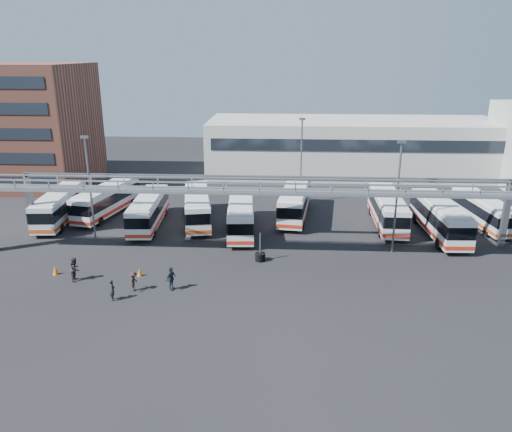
# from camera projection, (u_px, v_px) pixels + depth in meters

# --- Properties ---
(ground) EXTENTS (140.00, 140.00, 0.00)m
(ground) POSITION_uv_depth(u_px,v_px,m) (257.00, 282.00, 39.61)
(ground) COLOR black
(ground) RESTS_ON ground
(gantry) EXTENTS (51.40, 5.15, 7.10)m
(gantry) POSITION_uv_depth(u_px,v_px,m) (261.00, 195.00, 43.46)
(gantry) COLOR gray
(gantry) RESTS_ON ground
(apartment_building) EXTENTS (18.00, 15.00, 16.00)m
(apartment_building) POSITION_uv_depth(u_px,v_px,m) (18.00, 125.00, 67.41)
(apartment_building) COLOR brown
(apartment_building) RESTS_ON ground
(warehouse) EXTENTS (42.00, 14.00, 8.00)m
(warehouse) POSITION_uv_depth(u_px,v_px,m) (352.00, 147.00, 73.74)
(warehouse) COLOR #9E9E99
(warehouse) RESTS_ON ground
(light_pole_left) EXTENTS (0.70, 0.35, 10.21)m
(light_pole_left) POSITION_uv_depth(u_px,v_px,m) (90.00, 184.00, 46.28)
(light_pole_left) COLOR #4C4F54
(light_pole_left) RESTS_ON ground
(light_pole_mid) EXTENTS (0.70, 0.35, 10.21)m
(light_pole_mid) POSITION_uv_depth(u_px,v_px,m) (397.00, 192.00, 43.80)
(light_pole_mid) COLOR #4C4F54
(light_pole_mid) RESTS_ON ground
(light_pole_back) EXTENTS (0.70, 0.35, 10.21)m
(light_pole_back) POSITION_uv_depth(u_px,v_px,m) (301.00, 157.00, 58.46)
(light_pole_back) COLOR #4C4F54
(light_pole_back) RESTS_ON ground
(bus_0) EXTENTS (3.50, 11.14, 3.33)m
(bus_0) POSITION_uv_depth(u_px,v_px,m) (60.00, 205.00, 53.16)
(bus_0) COLOR silver
(bus_0) RESTS_ON ground
(bus_1) EXTENTS (4.60, 11.17, 3.31)m
(bus_1) POSITION_uv_depth(u_px,v_px,m) (107.00, 199.00, 55.35)
(bus_1) COLOR silver
(bus_1) RESTS_ON ground
(bus_2) EXTENTS (3.15, 10.82, 3.25)m
(bus_2) POSITION_uv_depth(u_px,v_px,m) (148.00, 210.00, 51.82)
(bus_2) COLOR silver
(bus_2) RESTS_ON ground
(bus_3) EXTENTS (4.53, 11.28, 3.34)m
(bus_3) POSITION_uv_depth(u_px,v_px,m) (197.00, 206.00, 52.99)
(bus_3) COLOR silver
(bus_3) RESTS_ON ground
(bus_4) EXTENTS (3.27, 11.05, 3.31)m
(bus_4) POSITION_uv_depth(u_px,v_px,m) (241.00, 214.00, 50.28)
(bus_4) COLOR silver
(bus_4) RESTS_ON ground
(bus_5) EXTENTS (3.92, 11.55, 3.44)m
(bus_5) POSITION_uv_depth(u_px,v_px,m) (295.00, 201.00, 54.57)
(bus_5) COLOR silver
(bus_5) RESTS_ON ground
(bus_7) EXTENTS (2.90, 11.25, 3.40)m
(bus_7) POSITION_uv_depth(u_px,v_px,m) (387.00, 209.00, 51.94)
(bus_7) COLOR silver
(bus_7) RESTS_ON ground
(bus_8) EXTENTS (3.15, 11.54, 3.47)m
(bus_8) POSITION_uv_depth(u_px,v_px,m) (440.00, 217.00, 49.14)
(bus_8) COLOR silver
(bus_8) RESTS_ON ground
(bus_9) EXTENTS (3.55, 10.45, 3.11)m
(bus_9) POSITION_uv_depth(u_px,v_px,m) (483.00, 210.00, 51.95)
(bus_9) COLOR silver
(bus_9) RESTS_ON ground
(pedestrian_a) EXTENTS (0.54, 0.68, 1.64)m
(pedestrian_a) POSITION_uv_depth(u_px,v_px,m) (112.00, 290.00, 36.52)
(pedestrian_a) COLOR black
(pedestrian_a) RESTS_ON ground
(pedestrian_b) EXTENTS (0.76, 0.96, 1.93)m
(pedestrian_b) POSITION_uv_depth(u_px,v_px,m) (75.00, 269.00, 39.67)
(pedestrian_b) COLOR black
(pedestrian_b) RESTS_ON ground
(pedestrian_c) EXTENTS (0.65, 1.04, 1.54)m
(pedestrian_c) POSITION_uv_depth(u_px,v_px,m) (134.00, 281.00, 37.97)
(pedestrian_c) COLOR black
(pedestrian_c) RESTS_ON ground
(pedestrian_d) EXTENTS (0.86, 1.19, 1.87)m
(pedestrian_d) POSITION_uv_depth(u_px,v_px,m) (171.00, 279.00, 38.07)
(pedestrian_d) COLOR #1B2931
(pedestrian_d) RESTS_ON ground
(cone_left) EXTENTS (0.53, 0.53, 0.76)m
(cone_left) POSITION_uv_depth(u_px,v_px,m) (55.00, 270.00, 40.87)
(cone_left) COLOR orange
(cone_left) RESTS_ON ground
(cone_right) EXTENTS (0.55, 0.55, 0.67)m
(cone_right) POSITION_uv_depth(u_px,v_px,m) (140.00, 272.00, 40.60)
(cone_right) COLOR orange
(cone_right) RESTS_ON ground
(tire_stack) EXTENTS (0.90, 0.90, 2.58)m
(tire_stack) POSITION_uv_depth(u_px,v_px,m) (260.00, 256.00, 43.55)
(tire_stack) COLOR black
(tire_stack) RESTS_ON ground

